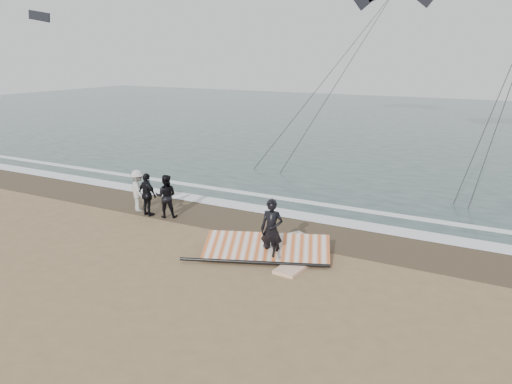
% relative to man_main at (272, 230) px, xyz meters
% --- Properties ---
extents(ground, '(120.00, 120.00, 0.00)m').
position_rel_man_main_xyz_m(ground, '(-0.14, -1.84, -0.91)').
color(ground, '#8C704C').
rests_on(ground, ground).
extents(sea, '(120.00, 54.00, 0.02)m').
position_rel_man_main_xyz_m(sea, '(-0.14, 31.16, -0.90)').
color(sea, '#233838').
rests_on(sea, ground).
extents(wet_sand, '(120.00, 2.80, 0.01)m').
position_rel_man_main_xyz_m(wet_sand, '(-0.14, 2.66, -0.90)').
color(wet_sand, '#4C3D2B').
rests_on(wet_sand, ground).
extents(foam_near, '(120.00, 0.90, 0.01)m').
position_rel_man_main_xyz_m(foam_near, '(-0.14, 4.06, -0.88)').
color(foam_near, white).
rests_on(foam_near, sea).
extents(foam_far, '(120.00, 0.45, 0.01)m').
position_rel_man_main_xyz_m(foam_far, '(-0.14, 5.76, -0.88)').
color(foam_far, white).
rests_on(foam_far, sea).
extents(man_main, '(0.72, 0.53, 1.82)m').
position_rel_man_main_xyz_m(man_main, '(0.00, 0.00, 0.00)').
color(man_main, black).
rests_on(man_main, ground).
extents(board_white, '(0.83, 2.33, 0.09)m').
position_rel_man_main_xyz_m(board_white, '(0.87, 0.23, -0.86)').
color(board_white, silver).
rests_on(board_white, ground).
extents(board_cream, '(1.99, 2.57, 0.11)m').
position_rel_man_main_xyz_m(board_cream, '(-0.56, 1.06, -0.86)').
color(board_cream, silver).
rests_on(board_cream, ground).
extents(trio_cluster, '(2.48, 1.11, 1.61)m').
position_rel_man_main_xyz_m(trio_cluster, '(-5.88, 1.62, -0.11)').
color(trio_cluster, black).
rests_on(trio_cluster, ground).
extents(sail_rig, '(3.99, 2.97, 0.49)m').
position_rel_man_main_xyz_m(sail_rig, '(-0.29, 0.26, -0.72)').
color(sail_rig, black).
rests_on(sail_rig, ground).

